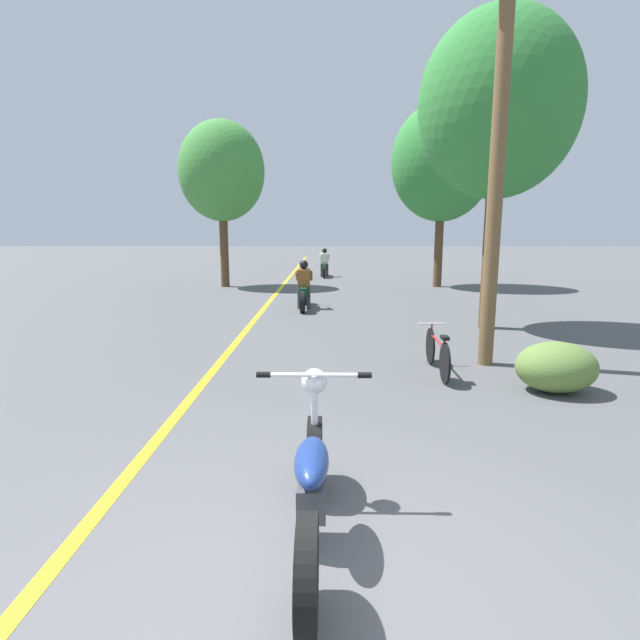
# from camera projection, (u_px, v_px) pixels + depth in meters

# --- Properties ---
(ground_plane) EXTENTS (120.00, 120.00, 0.00)m
(ground_plane) POSITION_uv_depth(u_px,v_px,m) (304.00, 606.00, 2.99)
(ground_plane) COLOR #515154
(lane_stripe_center) EXTENTS (0.14, 48.00, 0.01)m
(lane_stripe_center) POSITION_uv_depth(u_px,v_px,m) (270.00, 301.00, 15.40)
(lane_stripe_center) COLOR yellow
(lane_stripe_center) RESTS_ON ground
(utility_pole) EXTENTS (1.10, 0.24, 6.56)m
(utility_pole) POSITION_uv_depth(u_px,v_px,m) (498.00, 154.00, 7.71)
(utility_pole) COLOR brown
(utility_pole) RESTS_ON ground
(roadside_tree_right_near) EXTENTS (3.38, 3.04, 6.74)m
(roadside_tree_right_near) POSITION_uv_depth(u_px,v_px,m) (499.00, 106.00, 10.49)
(roadside_tree_right_near) COLOR #513A23
(roadside_tree_right_near) RESTS_ON ground
(roadside_tree_right_far) EXTENTS (3.78, 3.40, 6.82)m
(roadside_tree_right_far) POSITION_uv_depth(u_px,v_px,m) (442.00, 163.00, 18.49)
(roadside_tree_right_far) COLOR #513A23
(roadside_tree_right_far) RESTS_ON ground
(roadside_tree_left) EXTENTS (3.21, 2.89, 6.17)m
(roadside_tree_left) POSITION_uv_depth(u_px,v_px,m) (222.00, 172.00, 18.57)
(roadside_tree_left) COLOR #513A23
(roadside_tree_left) RESTS_ON ground
(roadside_bush) EXTENTS (1.10, 0.88, 0.70)m
(roadside_bush) POSITION_uv_depth(u_px,v_px,m) (556.00, 367.00, 6.86)
(roadside_bush) COLOR #5B7A38
(roadside_bush) RESTS_ON ground
(motorcycle_foreground) EXTENTS (0.91, 2.14, 1.12)m
(motorcycle_foreground) POSITION_uv_depth(u_px,v_px,m) (312.00, 483.00, 3.54)
(motorcycle_foreground) COLOR black
(motorcycle_foreground) RESTS_ON ground
(motorcycle_rider_lead) EXTENTS (0.50, 2.11, 1.36)m
(motorcycle_rider_lead) POSITION_uv_depth(u_px,v_px,m) (304.00, 290.00, 13.98)
(motorcycle_rider_lead) COLOR black
(motorcycle_rider_lead) RESTS_ON ground
(motorcycle_rider_far) EXTENTS (0.50, 1.97, 1.32)m
(motorcycle_rider_far) POSITION_uv_depth(u_px,v_px,m) (324.00, 266.00, 23.15)
(motorcycle_rider_far) COLOR black
(motorcycle_rider_far) RESTS_ON ground
(bicycle_parked) EXTENTS (0.44, 1.67, 0.71)m
(bicycle_parked) POSITION_uv_depth(u_px,v_px,m) (437.00, 352.00, 7.75)
(bicycle_parked) COLOR black
(bicycle_parked) RESTS_ON ground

